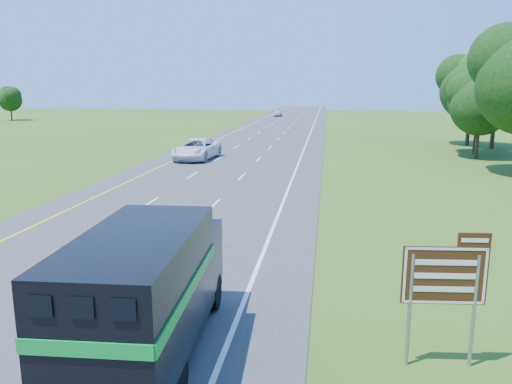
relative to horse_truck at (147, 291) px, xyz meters
The scene contains 6 objects.
road 36.96m from the horse_truck, 96.05° to the left, with size 15.00×260.00×0.04m, color #38383A.
lane_markings 36.95m from the horse_truck, 96.05° to the left, with size 11.15×260.00×0.01m.
horse_truck is the anchor object (origin of this frame).
white_suv 33.83m from the horse_truck, 102.90° to the left, with size 3.01×6.52×1.81m, color white.
far_car 102.33m from the horse_truck, 93.97° to the left, with size 1.75×4.36×1.48m, color silver.
exit_sign 6.70m from the horse_truck, ahead, with size 1.88×0.24×3.19m.
Camera 1 is at (7.81, 3.17, 6.29)m, focal length 35.00 mm.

